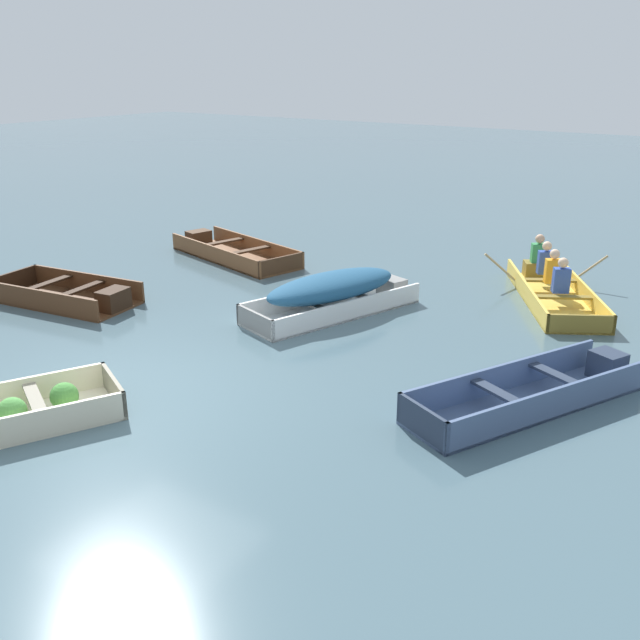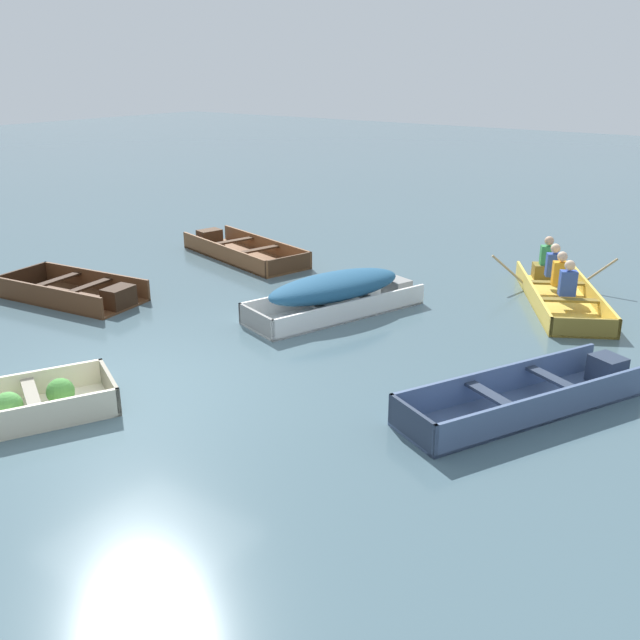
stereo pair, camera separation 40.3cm
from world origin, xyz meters
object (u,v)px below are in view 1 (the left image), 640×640
skiff_dark_varnish_far_moored (71,296)px  rowboat_yellow_with_crew (552,286)px  skiff_wooden_brown_outer_moored (231,252)px  skiff_slate_blue_mid_moored (535,393)px  skiff_white_near_moored (333,290)px

skiff_dark_varnish_far_moored → rowboat_yellow_with_crew: size_ratio=0.80×
skiff_wooden_brown_outer_moored → rowboat_yellow_with_crew: rowboat_yellow_with_crew is taller
skiff_slate_blue_mid_moored → rowboat_yellow_with_crew: bearing=104.5°
rowboat_yellow_with_crew → skiff_wooden_brown_outer_moored: bearing=-170.5°
skiff_white_near_moored → skiff_wooden_brown_outer_moored: bearing=154.6°
skiff_dark_varnish_far_moored → rowboat_yellow_with_crew: bearing=36.4°
skiff_slate_blue_mid_moored → skiff_dark_varnish_far_moored: size_ratio=1.23×
skiff_white_near_moored → skiff_slate_blue_mid_moored: skiff_white_near_moored is taller
skiff_white_near_moored → skiff_wooden_brown_outer_moored: size_ratio=0.96×
rowboat_yellow_with_crew → skiff_slate_blue_mid_moored: bearing=-75.5°
skiff_wooden_brown_outer_moored → rowboat_yellow_with_crew: size_ratio=1.01×
skiff_white_near_moored → skiff_slate_blue_mid_moored: (4.02, -1.48, -0.26)m
skiff_slate_blue_mid_moored → skiff_dark_varnish_far_moored: skiff_slate_blue_mid_moored is taller
skiff_white_near_moored → skiff_dark_varnish_far_moored: skiff_white_near_moored is taller
skiff_white_near_moored → skiff_slate_blue_mid_moored: 4.29m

